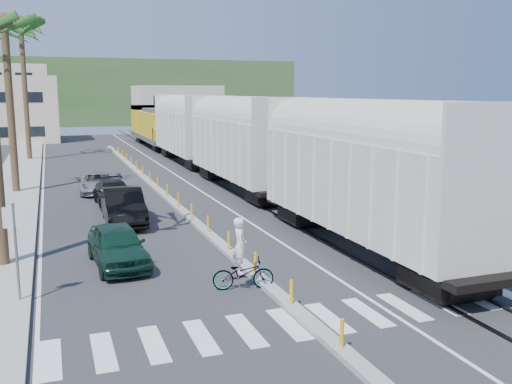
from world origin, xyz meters
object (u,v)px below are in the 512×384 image
Objects in this scene: car_second at (123,206)px; street_sign at (15,239)px; cyclist at (242,267)px; car_lead at (117,245)px.

street_sign is at bearing -112.39° from car_second.
cyclist is at bearing -76.12° from car_second.
car_second is at bearing 66.42° from street_sign.
street_sign is 0.59× the size of car_second.
car_second is 2.20× the size of cyclist.
cyclist is at bearing -8.51° from street_sign.
cyclist reaches higher than car_second.
street_sign is 1.30× the size of cyclist.
car_lead is at bearing -97.55° from car_second.
street_sign is 6.70m from cyclist.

